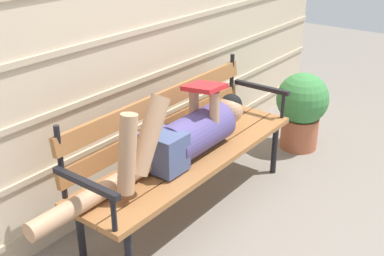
% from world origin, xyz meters
% --- Properties ---
extents(ground_plane, '(12.00, 12.00, 0.00)m').
position_xyz_m(ground_plane, '(0.00, 0.00, 0.00)').
color(ground_plane, gray).
extents(house_siding, '(5.20, 0.08, 2.31)m').
position_xyz_m(house_siding, '(0.00, 0.55, 1.15)').
color(house_siding, beige).
rests_on(house_siding, ground).
extents(park_bench, '(1.80, 0.50, 0.86)m').
position_xyz_m(park_bench, '(-0.00, 0.12, 0.48)').
color(park_bench, '#9E6638').
rests_on(park_bench, ground).
extents(reclining_person, '(1.72, 0.27, 0.54)m').
position_xyz_m(reclining_person, '(-0.10, 0.05, 0.59)').
color(reclining_person, '#514784').
extents(potted_plant, '(0.43, 0.43, 0.66)m').
position_xyz_m(potted_plant, '(1.32, -0.10, 0.37)').
color(potted_plant, '#AD5B3D').
rests_on(potted_plant, ground).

